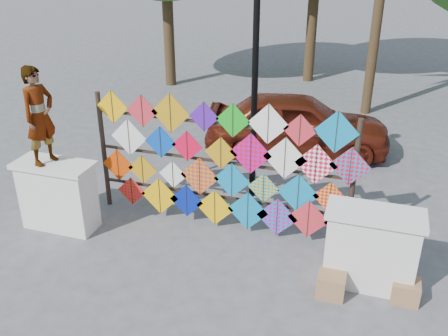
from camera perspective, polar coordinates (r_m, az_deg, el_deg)
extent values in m
plane|color=slate|center=(8.70, -2.18, -8.86)|extent=(80.00, 80.00, 0.00)
cube|color=white|center=(9.40, -18.39, -3.21)|extent=(1.30, 0.55, 1.20)
cube|color=white|center=(9.12, -18.94, 0.32)|extent=(1.40, 0.65, 0.08)
cube|color=white|center=(7.83, 16.40, -9.10)|extent=(1.30, 0.55, 1.20)
cube|color=white|center=(7.49, 17.00, -5.06)|extent=(1.40, 0.65, 0.08)
cylinder|color=#2D2119|center=(9.69, -13.58, 1.95)|extent=(0.09, 0.09, 2.30)
cylinder|color=#2D2119|center=(8.42, 14.50, -1.89)|extent=(0.09, 0.09, 2.30)
cube|color=#2D2119|center=(9.05, -0.53, -3.26)|extent=(4.60, 0.04, 0.04)
cube|color=#2D2119|center=(8.74, -0.55, 0.76)|extent=(4.60, 0.04, 0.04)
cube|color=#2D2119|center=(8.47, -0.57, 5.06)|extent=(4.60, 0.04, 0.04)
cube|color=#FFB90A|center=(9.17, -12.64, 6.83)|extent=(0.62, 0.01, 0.62)
cube|color=#2D2119|center=(9.16, -12.68, 6.81)|extent=(0.01, 0.01, 0.61)
cube|color=red|center=(8.90, -9.34, 6.44)|extent=(0.61, 0.01, 0.61)
cube|color=#2D2119|center=(8.89, -9.37, 6.41)|extent=(0.01, 0.01, 0.60)
cube|color=orange|center=(8.67, -6.14, 6.25)|extent=(0.72, 0.01, 0.72)
cube|color=#2D2119|center=(8.66, -6.17, 6.22)|extent=(0.01, 0.01, 0.71)
cube|color=#5117AF|center=(8.45, -2.31, 5.87)|extent=(0.54, 0.01, 0.54)
cube|color=#2D2119|center=(8.44, -2.34, 5.84)|extent=(0.01, 0.01, 0.53)
cube|color=#15AF1C|center=(8.30, 1.02, 5.45)|extent=(0.60, 0.01, 0.60)
cube|color=#2D2119|center=(8.29, 1.00, 5.43)|extent=(0.01, 0.01, 0.59)
cube|color=white|center=(8.16, 5.07, 5.01)|extent=(0.70, 0.01, 0.70)
cube|color=#2D2119|center=(8.15, 5.06, 4.98)|extent=(0.01, 0.01, 0.68)
cube|color=red|center=(8.09, 8.67, 4.26)|extent=(0.56, 0.01, 0.56)
cube|color=#2D2119|center=(8.08, 8.65, 4.23)|extent=(0.01, 0.01, 0.55)
cube|color=#0B86BE|center=(8.01, 12.72, 4.02)|extent=(0.72, 0.01, 0.72)
cube|color=#2D2119|center=(8.00, 12.71, 4.00)|extent=(0.01, 0.01, 0.71)
cube|color=white|center=(9.17, -10.81, 3.48)|extent=(0.70, 0.01, 0.70)
cube|color=#2D2119|center=(9.16, -10.84, 3.45)|extent=(0.01, 0.01, 0.69)
cube|color=blue|center=(8.91, -7.27, 2.95)|extent=(0.60, 0.01, 0.60)
cube|color=#2D2119|center=(8.90, -7.30, 2.92)|extent=(0.01, 0.01, 0.59)
cube|color=#F10A35|center=(8.73, -4.24, 2.50)|extent=(0.58, 0.01, 0.58)
cube|color=#2D2119|center=(8.72, -4.26, 2.48)|extent=(0.01, 0.01, 0.57)
cube|color=orange|center=(8.55, -0.35, 1.73)|extent=(0.59, 0.01, 0.59)
cube|color=#2D2119|center=(8.54, -0.38, 1.70)|extent=(0.01, 0.01, 0.58)
cube|color=#F10A35|center=(8.39, 3.08, 1.63)|extent=(0.74, 0.01, 0.74)
cube|color=#2D2119|center=(8.38, 3.05, 1.60)|extent=(0.01, 0.01, 0.73)
cube|color=white|center=(8.28, 6.98, 1.11)|extent=(0.74, 0.01, 0.74)
cube|color=#2D2119|center=(8.26, 6.96, 1.08)|extent=(0.01, 0.01, 0.73)
cube|color=#F10A35|center=(8.22, 10.46, 0.41)|extent=(0.71, 0.01, 0.71)
cube|color=#2D2119|center=(8.21, 10.45, 0.38)|extent=(0.01, 0.01, 0.70)
cube|color=#0B86BE|center=(8.17, 14.22, 0.16)|extent=(0.67, 0.01, 0.67)
cube|color=#2D2119|center=(8.16, 14.21, 0.12)|extent=(0.01, 0.01, 0.66)
cube|color=#DE4107|center=(9.48, -12.01, 0.35)|extent=(0.64, 0.01, 0.64)
cube|color=#2D2119|center=(9.47, -12.05, 0.32)|extent=(0.01, 0.01, 0.62)
cube|color=orange|center=(9.27, -9.29, -0.15)|extent=(0.58, 0.01, 0.58)
cube|color=#2D2119|center=(9.26, -9.32, -0.18)|extent=(0.01, 0.01, 0.57)
cube|color=white|center=(9.03, -5.85, -0.74)|extent=(0.54, 0.01, 0.54)
cube|color=#2D2119|center=(9.02, -5.88, -0.77)|extent=(0.01, 0.01, 0.53)
cube|color=orange|center=(8.84, -2.81, -0.96)|extent=(0.73, 0.01, 0.73)
cube|color=#2D2119|center=(8.83, -2.83, -0.99)|extent=(0.01, 0.01, 0.72)
cube|color=#0B86BE|center=(8.66, 0.90, -1.42)|extent=(0.67, 0.01, 0.67)
cube|color=#2D2119|center=(8.65, 0.88, -1.46)|extent=(0.01, 0.01, 0.65)
cube|color=#FFB90A|center=(8.56, 4.53, -2.28)|extent=(0.55, 0.01, 0.55)
cube|color=#2D2119|center=(8.55, 4.52, -2.32)|extent=(0.01, 0.01, 0.54)
cube|color=#0B86BE|center=(8.46, 8.46, -2.89)|extent=(0.72, 0.01, 0.72)
cube|color=#2D2119|center=(8.45, 8.45, -2.93)|extent=(0.01, 0.01, 0.71)
cube|color=#F10A35|center=(8.41, 12.02, -3.34)|extent=(0.58, 0.01, 0.58)
cube|color=#2D2119|center=(8.40, 12.01, -3.37)|extent=(0.01, 0.01, 0.57)
cube|color=#F10A35|center=(9.55, -10.50, -2.60)|extent=(0.57, 0.01, 0.57)
cube|color=#2D2119|center=(9.54, -10.53, -2.63)|extent=(0.01, 0.01, 0.56)
cube|color=#FFB90A|center=(9.32, -7.35, -3.19)|extent=(0.74, 0.01, 0.74)
cube|color=#2D2119|center=(9.31, -7.38, -3.23)|extent=(0.01, 0.01, 0.73)
cube|color=#061D9E|center=(9.13, -4.30, -3.76)|extent=(0.66, 0.01, 0.66)
cube|color=#2D2119|center=(9.12, -4.33, -3.79)|extent=(0.01, 0.01, 0.64)
cube|color=#FFB90A|center=(8.98, -1.05, -4.55)|extent=(0.71, 0.01, 0.71)
cube|color=#2D2119|center=(8.97, -1.08, -4.58)|extent=(0.01, 0.01, 0.69)
cube|color=#0B86BE|center=(8.81, 2.73, -4.93)|extent=(0.75, 0.01, 0.75)
cube|color=#2D2119|center=(8.80, 2.71, -4.96)|extent=(0.01, 0.01, 0.74)
cube|color=#0B86BE|center=(8.73, 6.08, -5.61)|extent=(0.73, 0.01, 0.73)
cube|color=#2D2119|center=(8.71, 6.06, -5.65)|extent=(0.01, 0.01, 0.72)
cube|color=red|center=(8.62, 9.60, -5.78)|extent=(0.72, 0.01, 0.72)
cube|color=#2D2119|center=(8.61, 9.58, -5.82)|extent=(0.01, 0.01, 0.70)
cube|color=#F10A35|center=(8.59, 13.38, -6.38)|extent=(0.62, 0.01, 0.62)
cube|color=#2D2119|center=(8.58, 13.37, -6.42)|extent=(0.01, 0.01, 0.61)
cylinder|color=#4F3A22|center=(17.47, -6.36, 15.57)|extent=(0.36, 0.36, 3.85)
cylinder|color=#4F3A22|center=(18.13, 10.03, 16.15)|extent=(0.36, 0.36, 4.12)
cylinder|color=#4F3A22|center=(14.89, 17.12, 16.14)|extent=(0.28, 0.28, 5.50)
imported|color=#99999E|center=(8.87, -20.36, 5.60)|extent=(0.52, 0.68, 1.69)
imported|color=#5C1C0F|center=(12.06, 8.37, 5.01)|extent=(4.59, 2.56, 1.47)
cylinder|color=black|center=(9.43, 3.49, 8.15)|extent=(0.12, 0.12, 4.20)
cube|color=#A2784E|center=(7.73, 12.15, -12.91)|extent=(0.41, 0.36, 0.36)
cube|color=#A2784E|center=(7.94, 20.03, -13.02)|extent=(0.39, 0.36, 0.33)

